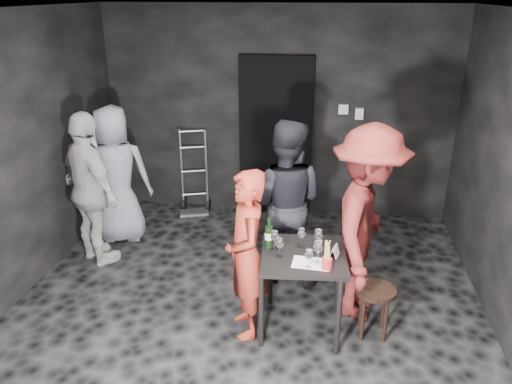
# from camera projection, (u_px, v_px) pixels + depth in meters

# --- Properties ---
(floor) EXTENTS (4.50, 5.00, 0.02)m
(floor) POSITION_uv_depth(u_px,v_px,m) (245.00, 316.00, 4.68)
(floor) COLOR black
(floor) RESTS_ON ground
(ceiling) EXTENTS (4.50, 5.00, 0.02)m
(ceiling) POSITION_uv_depth(u_px,v_px,m) (241.00, 11.00, 3.66)
(ceiling) COLOR silver
(ceiling) RESTS_ON ground
(wall_back) EXTENTS (4.50, 0.04, 2.70)m
(wall_back) POSITION_uv_depth(u_px,v_px,m) (276.00, 114.00, 6.46)
(wall_back) COLOR black
(wall_back) RESTS_ON ground
(doorway) EXTENTS (0.95, 0.10, 2.10)m
(doorway) POSITION_uv_depth(u_px,v_px,m) (276.00, 137.00, 6.52)
(doorway) COLOR black
(doorway) RESTS_ON ground
(wallbox_upper) EXTENTS (0.12, 0.06, 0.12)m
(wallbox_upper) POSITION_uv_depth(u_px,v_px,m) (343.00, 109.00, 6.26)
(wallbox_upper) COLOR #B7B7B2
(wallbox_upper) RESTS_ON wall_back
(wallbox_lower) EXTENTS (0.10, 0.06, 0.14)m
(wallbox_lower) POSITION_uv_depth(u_px,v_px,m) (359.00, 114.00, 6.25)
(wallbox_lower) COLOR #B7B7B2
(wallbox_lower) RESTS_ON wall_back
(hand_truck) EXTENTS (0.38, 0.33, 1.15)m
(hand_truck) POSITION_uv_depth(u_px,v_px,m) (195.00, 197.00, 6.83)
(hand_truck) COLOR #B2B2B7
(hand_truck) RESTS_ON floor
(tasting_table) EXTENTS (0.72, 0.72, 0.75)m
(tasting_table) POSITION_uv_depth(u_px,v_px,m) (303.00, 264.00, 4.30)
(tasting_table) COLOR black
(tasting_table) RESTS_ON floor
(stool) EXTENTS (0.35, 0.35, 0.47)m
(stool) POSITION_uv_depth(u_px,v_px,m) (375.00, 298.00, 4.30)
(stool) COLOR black
(stool) RESTS_ON floor
(server_red) EXTENTS (0.54, 0.65, 1.53)m
(server_red) POSITION_uv_depth(u_px,v_px,m) (246.00, 254.00, 4.22)
(server_red) COLOR #9F2D1F
(server_red) RESTS_ON floor
(woman_black) EXTENTS (0.99, 0.62, 1.94)m
(woman_black) POSITION_uv_depth(u_px,v_px,m) (285.00, 192.00, 4.99)
(woman_black) COLOR black
(woman_black) RESTS_ON floor
(man_maroon) EXTENTS (0.89, 1.51, 2.20)m
(man_maroon) POSITION_uv_depth(u_px,v_px,m) (368.00, 205.00, 4.36)
(man_maroon) COLOR maroon
(man_maroon) RESTS_ON floor
(bystander_cream) EXTENTS (1.24, 1.12, 1.94)m
(bystander_cream) POSITION_uv_depth(u_px,v_px,m) (89.00, 180.00, 5.28)
(bystander_cream) COLOR beige
(bystander_cream) RESTS_ON floor
(bystander_grey) EXTENTS (0.97, 0.67, 1.82)m
(bystander_grey) POSITION_uv_depth(u_px,v_px,m) (115.00, 168.00, 5.81)
(bystander_grey) COLOR gray
(bystander_grey) RESTS_ON floor
(tasting_mat) EXTENTS (0.31, 0.22, 0.00)m
(tasting_mat) POSITION_uv_depth(u_px,v_px,m) (311.00, 263.00, 4.11)
(tasting_mat) COLOR white
(tasting_mat) RESTS_ON tasting_table
(wine_glass_a) EXTENTS (0.09, 0.09, 0.19)m
(wine_glass_a) POSITION_uv_depth(u_px,v_px,m) (279.00, 246.00, 4.18)
(wine_glass_a) COLOR white
(wine_glass_a) RESTS_ON tasting_table
(wine_glass_b) EXTENTS (0.08, 0.08, 0.19)m
(wine_glass_b) POSITION_uv_depth(u_px,v_px,m) (275.00, 239.00, 4.30)
(wine_glass_b) COLOR white
(wine_glass_b) RESTS_ON tasting_table
(wine_glass_c) EXTENTS (0.10, 0.10, 0.19)m
(wine_glass_c) POSITION_uv_depth(u_px,v_px,m) (301.00, 237.00, 4.34)
(wine_glass_c) COLOR white
(wine_glass_c) RESTS_ON tasting_table
(wine_glass_d) EXTENTS (0.07, 0.07, 0.18)m
(wine_glass_d) POSITION_uv_depth(u_px,v_px,m) (309.00, 258.00, 4.01)
(wine_glass_d) COLOR white
(wine_glass_d) RESTS_ON tasting_table
(wine_glass_e) EXTENTS (0.09, 0.09, 0.22)m
(wine_glass_e) POSITION_uv_depth(u_px,v_px,m) (318.00, 251.00, 4.09)
(wine_glass_e) COLOR white
(wine_glass_e) RESTS_ON tasting_table
(wine_glass_f) EXTENTS (0.10, 0.10, 0.21)m
(wine_glass_f) POSITION_uv_depth(u_px,v_px,m) (318.00, 239.00, 4.29)
(wine_glass_f) COLOR white
(wine_glass_f) RESTS_ON tasting_table
(wine_bottle) EXTENTS (0.07, 0.07, 0.28)m
(wine_bottle) POSITION_uv_depth(u_px,v_px,m) (269.00, 236.00, 4.33)
(wine_bottle) COLOR black
(wine_bottle) RESTS_ON tasting_table
(breadstick_cup) EXTENTS (0.09, 0.09, 0.27)m
(breadstick_cup) POSITION_uv_depth(u_px,v_px,m) (327.00, 256.00, 3.99)
(breadstick_cup) COLOR red
(breadstick_cup) RESTS_ON tasting_table
(reserved_card) EXTENTS (0.11, 0.14, 0.10)m
(reserved_card) POSITION_uv_depth(u_px,v_px,m) (333.00, 251.00, 4.20)
(reserved_card) COLOR white
(reserved_card) RESTS_ON tasting_table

